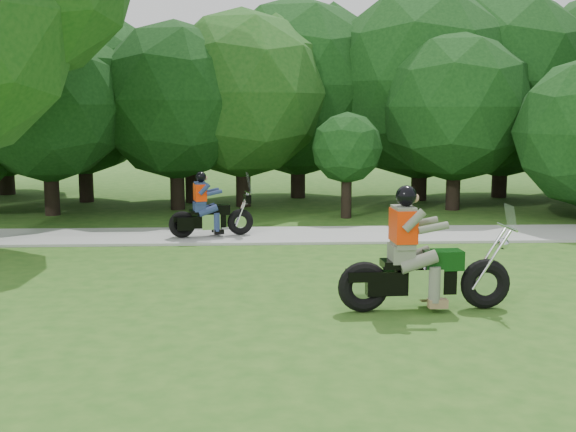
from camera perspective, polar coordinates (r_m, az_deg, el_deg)
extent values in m
plane|color=#295919|center=(10.39, 18.42, -9.27)|extent=(100.00, 100.00, 0.00)
cube|color=#A0A09B|center=(17.86, 9.26, -1.43)|extent=(60.00, 2.20, 0.06)
cylinder|color=black|center=(23.84, -7.62, 3.14)|extent=(0.43, 0.43, 1.73)
sphere|color=black|center=(23.73, -7.73, 8.80)|extent=(4.57, 4.57, 4.57)
cylinder|color=black|center=(27.73, -21.38, 3.45)|extent=(0.55, 0.55, 1.80)
sphere|color=black|center=(27.66, -21.74, 9.97)|extent=(6.94, 6.94, 6.94)
cylinder|color=black|center=(24.70, -15.69, 3.16)|extent=(0.47, 0.47, 1.80)
sphere|color=black|center=(24.60, -15.94, 9.27)|extent=(5.32, 5.32, 5.32)
cylinder|color=black|center=(22.50, 12.93, 2.56)|extent=(0.43, 0.43, 1.65)
sphere|color=black|center=(22.38, 13.12, 8.41)|extent=(4.53, 4.53, 4.53)
cylinder|color=black|center=(20.40, 4.63, 1.70)|extent=(0.30, 0.30, 1.33)
sphere|color=black|center=(20.29, 4.68, 5.40)|extent=(2.00, 2.00, 2.00)
cylinder|color=black|center=(26.05, 16.39, 3.40)|extent=(0.52, 0.52, 1.80)
sphere|color=black|center=(25.96, 16.67, 9.94)|extent=(6.38, 6.38, 6.38)
cylinder|color=black|center=(22.28, -8.74, 2.74)|extent=(0.44, 0.44, 1.74)
sphere|color=black|center=(22.17, -8.88, 8.99)|extent=(4.78, 4.78, 4.78)
cylinder|color=black|center=(24.65, 10.33, 3.33)|extent=(0.52, 0.52, 1.80)
sphere|color=black|center=(24.56, 10.52, 10.28)|extent=(6.41, 6.41, 6.41)
cylinder|color=black|center=(22.75, -3.55, 3.02)|extent=(0.46, 0.46, 1.80)
sphere|color=#1A4E16|center=(22.64, -3.62, 9.60)|extent=(5.25, 5.25, 5.25)
cylinder|color=black|center=(21.92, -18.18, 2.28)|extent=(0.43, 0.43, 1.71)
sphere|color=black|center=(21.81, -18.47, 8.35)|extent=(4.51, 4.51, 4.51)
cylinder|color=black|center=(24.91, 0.79, 3.52)|extent=(0.50, 0.50, 1.80)
sphere|color=black|center=(24.82, 0.81, 10.14)|extent=(6.06, 6.06, 6.06)
torus|color=black|center=(11.10, 5.98, -5.59)|extent=(0.80, 0.27, 0.79)
torus|color=black|center=(11.65, 15.32, -5.18)|extent=(0.80, 0.27, 0.79)
cube|color=black|center=(11.26, 9.64, -5.17)|extent=(1.40, 0.35, 0.36)
cube|color=silver|center=(11.31, 10.58, -5.13)|extent=(0.56, 0.42, 0.45)
cube|color=black|center=(11.33, 12.13, -3.39)|extent=(0.61, 0.37, 0.29)
cube|color=black|center=(11.15, 8.92, -3.73)|extent=(0.61, 0.40, 0.11)
cylinder|color=silver|center=(11.58, 15.60, -3.26)|extent=(0.61, 0.09, 0.94)
cylinder|color=silver|center=(11.59, 16.94, -0.86)|extent=(0.08, 0.73, 0.04)
cube|color=#616551|center=(11.12, 8.93, -2.93)|extent=(0.36, 0.45, 0.27)
cube|color=#616551|center=(11.05, 9.10, -0.86)|extent=(0.32, 0.49, 0.63)
cube|color=#FF3005|center=(11.05, 9.10, -0.74)|extent=(0.36, 0.54, 0.50)
sphere|color=black|center=(11.00, 9.33, 1.59)|extent=(0.32, 0.32, 0.32)
torus|color=black|center=(17.13, -8.37, -0.67)|extent=(0.66, 0.32, 0.63)
torus|color=black|center=(17.36, -3.79, -0.47)|extent=(0.66, 0.32, 0.63)
cube|color=black|center=(17.20, -6.62, -0.44)|extent=(1.03, 0.44, 0.29)
cube|color=silver|center=(17.22, -6.16, -0.42)|extent=(0.49, 0.40, 0.36)
cube|color=black|center=(17.22, -5.44, 0.50)|extent=(0.52, 0.37, 0.23)
cube|color=black|center=(17.14, -7.00, 0.32)|extent=(0.52, 0.39, 0.09)
cylinder|color=silver|center=(17.32, -3.68, 0.57)|extent=(0.36, 0.12, 0.81)
cylinder|color=silver|center=(17.30, -3.20, 1.86)|extent=(0.16, 0.57, 0.03)
cube|color=black|center=(16.93, -8.13, -0.61)|extent=(0.39, 0.19, 0.31)
cube|color=black|center=(17.32, -8.31, -0.41)|extent=(0.39, 0.19, 0.31)
cube|color=navy|center=(17.12, -7.01, 0.74)|extent=(0.34, 0.40, 0.22)
cube|color=navy|center=(17.09, -6.97, 1.82)|extent=(0.32, 0.42, 0.51)
cube|color=#FF3005|center=(17.08, -6.97, 1.88)|extent=(0.35, 0.46, 0.40)
sphere|color=black|center=(17.05, -6.90, 3.09)|extent=(0.25, 0.25, 0.25)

